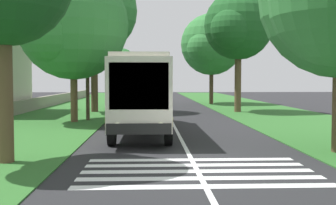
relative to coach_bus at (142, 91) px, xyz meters
name	(u,v)px	position (x,y,z in m)	size (l,w,h in m)	color
ground	(193,162)	(-7.60, -1.80, -2.15)	(160.00, 160.00, 0.00)	#262628
grass_verge_left	(48,120)	(7.40, 6.40, -2.13)	(120.00, 8.00, 0.04)	#2D6628
grass_verge_right	(291,119)	(7.40, -10.00, -2.13)	(120.00, 8.00, 0.04)	#2D6628
centre_line	(171,119)	(7.40, -1.80, -2.14)	(110.00, 0.16, 0.01)	silver
coach_bus	(142,91)	(0.00, 0.00, 0.00)	(11.16, 2.62, 3.73)	silver
zebra_crossing	(198,171)	(-8.95, -1.80, -2.14)	(4.05, 6.80, 0.01)	silver
trailing_car_0	(147,101)	(19.76, -0.14, -1.48)	(4.30, 1.78, 1.43)	black
trailing_car_1	(148,98)	(25.29, -0.17, -1.48)	(4.30, 1.78, 1.43)	navy
roadside_tree_left_0	(92,14)	(14.51, 4.34, 6.00)	(8.35, 7.12, 11.86)	#4C3826
roadside_tree_left_1	(72,28)	(5.95, 4.50, 3.81)	(7.96, 6.88, 9.52)	brown
roadside_tree_left_3	(121,62)	(54.79, 4.74, 3.63)	(5.81, 4.67, 8.23)	#4C3826
roadside_tree_right_1	(236,28)	(13.86, -7.52, 4.81)	(6.81, 5.62, 9.90)	brown
roadside_tree_right_3	(210,46)	(25.78, -7.02, 4.23)	(7.99, 6.72, 9.88)	#4C3826
utility_pole	(87,49)	(6.90, 3.69, 2.51)	(0.24, 1.40, 8.94)	#473828
roadside_wall	(19,107)	(12.40, 9.80, -1.58)	(70.00, 0.40, 1.04)	gray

